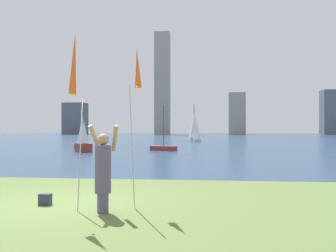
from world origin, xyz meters
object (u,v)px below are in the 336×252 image
(sailboat_5, at_px, (164,148))
(sailboat_6, at_px, (194,127))
(person, at_px, (103,169))
(kite_flag_left, at_px, (74,66))
(bag, at_px, (45,199))
(sailboat_0, at_px, (83,136))
(kite_flag_right, at_px, (137,73))

(sailboat_5, xyz_separation_m, sailboat_6, (1.76, 19.65, 1.71))
(person, xyz_separation_m, kite_flag_left, (-0.59, -0.16, 2.20))
(bag, height_order, sailboat_6, sailboat_6)
(sailboat_0, bearing_deg, bag, -73.55)
(sailboat_0, bearing_deg, sailboat_5, 20.84)
(bag, height_order, sailboat_0, sailboat_0)
(kite_flag_left, xyz_separation_m, kite_flag_right, (1.18, 0.98, -0.01))
(sailboat_6, bearing_deg, kite_flag_left, -91.34)
(kite_flag_right, relative_size, sailboat_5, 1.00)
(kite_flag_right, bearing_deg, sailboat_6, 90.26)
(sailboat_6, bearing_deg, person, -90.55)
(kite_flag_right, height_order, sailboat_5, kite_flag_right)
(kite_flag_right, xyz_separation_m, bag, (-2.18, -0.17, -2.99))
(sailboat_5, relative_size, sailboat_6, 0.74)
(sailboat_0, height_order, sailboat_5, sailboat_0)
(kite_flag_right, bearing_deg, kite_flag_left, -140.20)
(bag, relative_size, sailboat_0, 0.07)
(bag, bearing_deg, sailboat_5, 89.39)
(kite_flag_left, relative_size, kite_flag_right, 1.05)
(sailboat_0, bearing_deg, kite_flag_right, -67.64)
(sailboat_0, relative_size, sailboat_6, 0.75)
(sailboat_5, bearing_deg, person, -86.50)
(kite_flag_left, relative_size, sailboat_6, 0.78)
(kite_flag_left, distance_m, sailboat_5, 22.62)
(sailboat_0, xyz_separation_m, sailboat_6, (7.70, 21.91, 0.73))
(kite_flag_left, relative_size, sailboat_5, 1.06)
(bag, bearing_deg, sailboat_0, 106.45)
(person, bearing_deg, sailboat_6, 79.37)
(kite_flag_left, distance_m, sailboat_6, 42.10)
(kite_flag_left, bearing_deg, person, 14.93)
(kite_flag_right, height_order, sailboat_6, sailboat_6)
(kite_flag_left, height_order, bag, kite_flag_left)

